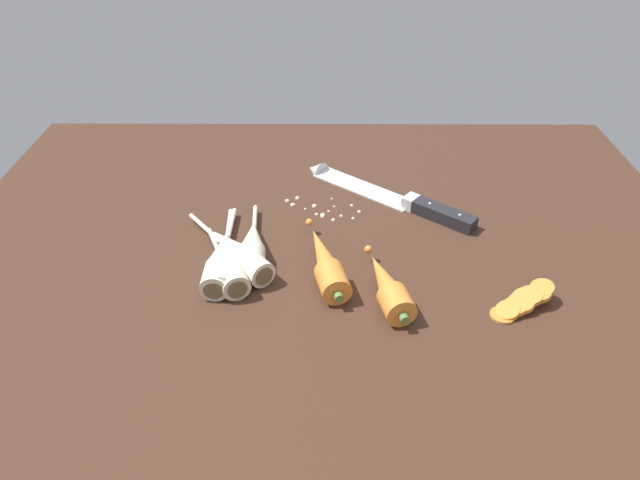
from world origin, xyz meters
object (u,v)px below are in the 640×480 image
parsnip_mid_left (221,258)px  chefs_knife (380,193)px  parsnip_mid_right (250,244)px  whole_carrot (322,263)px  parsnip_outer (235,253)px  whole_carrot_second (385,287)px  parsnip_front (218,259)px  parsnip_back (224,267)px  carrot_slice_stack (520,301)px

parsnip_mid_left → chefs_knife: bearing=40.2°
parsnip_mid_right → whole_carrot: bearing=-23.0°
whole_carrot → parsnip_outer: bearing=169.1°
parsnip_mid_right → chefs_knife: bearing=39.8°
whole_carrot_second → parsnip_outer: bearing=159.8°
parsnip_mid_right → parsnip_outer: (-2.02, -2.16, -0.00)cm
parsnip_mid_left → parsnip_outer: (1.88, 1.40, -0.00)cm
parsnip_mid_right → parsnip_outer: 2.95cm
whole_carrot → parsnip_front: 15.25cm
parsnip_front → parsnip_outer: bearing=35.8°
chefs_knife → parsnip_mid_left: (-25.06, -21.17, 1.33)cm
parsnip_front → whole_carrot: bearing=-3.4°
chefs_knife → whole_carrot: bearing=-114.5°
chefs_knife → parsnip_mid_right: bearing=-140.2°
parsnip_outer → whole_carrot_second: bearing=-20.2°
parsnip_front → parsnip_back: size_ratio=1.33×
parsnip_mid_left → parsnip_back: size_ratio=1.29×
parsnip_outer → carrot_slice_stack: 40.96cm
whole_carrot_second → parsnip_mid_right: bearing=152.7°
whole_carrot_second → parsnip_back: 23.10cm
whole_carrot → parsnip_back: 14.12cm
parsnip_front → whole_carrot_second: bearing=-15.0°
parsnip_back → chefs_knife: bearing=43.7°
parsnip_mid_left → whole_carrot: bearing=-4.3°
carrot_slice_stack → parsnip_outer: bearing=166.1°
chefs_knife → parsnip_mid_right: (-21.16, -17.62, 1.33)cm
whole_carrot → parsnip_outer: 13.25cm
whole_carrot → parsnip_outer: (-13.01, 2.50, -0.12)cm
carrot_slice_stack → whole_carrot_second: bearing=174.0°
whole_carrot → carrot_slice_stack: bearing=-15.4°
whole_carrot_second → carrot_slice_stack: whole_carrot_second is taller
whole_carrot_second → parsnip_outer: whole_carrot_second is taller
parsnip_mid_right → parsnip_outer: bearing=-133.1°
parsnip_back → carrot_slice_stack: 41.34cm
parsnip_front → parsnip_outer: same height
parsnip_mid_left → parsnip_mid_right: size_ratio=1.19×
whole_carrot → whole_carrot_second: same height
whole_carrot → parsnip_mid_left: bearing=175.7°
parsnip_mid_left → carrot_slice_stack: (41.63, -8.47, -0.78)cm
parsnip_front → carrot_slice_stack: size_ratio=2.42×
parsnip_front → parsnip_mid_left: size_ratio=1.03×
carrot_slice_stack → chefs_knife: bearing=119.2°
carrot_slice_stack → parsnip_mid_right: bearing=162.3°
whole_carrot_second → parsnip_back: size_ratio=0.97×
parsnip_front → parsnip_mid_left: 0.38cm
whole_carrot → parsnip_front: (-15.22, 0.91, -0.12)cm
whole_carrot_second → whole_carrot: bearing=147.5°
parsnip_back → parsnip_outer: bearing=72.4°
whole_carrot_second → parsnip_front: size_ratio=0.73×
whole_carrot → parsnip_mid_left: whole_carrot is taller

